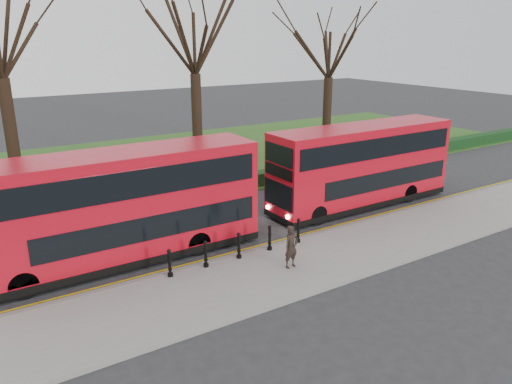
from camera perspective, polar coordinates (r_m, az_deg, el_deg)
ground at (r=21.54m, az=0.57°, el=-5.45°), size 120.00×120.00×0.00m
pavement at (r=19.29m, az=5.50°, el=-8.16°), size 60.00×4.00×0.15m
kerb at (r=20.75m, az=2.09°, el=-6.16°), size 60.00×0.25×0.16m
grass_verge at (r=34.44m, az=-13.22°, el=3.01°), size 60.00×18.00×0.06m
hedge at (r=27.00m, az=-7.34°, el=0.15°), size 60.00×0.90×0.80m
yellow_line_outer at (r=21.00m, az=1.62°, el=-6.06°), size 60.00×0.10×0.01m
yellow_line_inner at (r=21.15m, az=1.32°, el=-5.88°), size 60.00×0.10×0.01m
tree_mid at (r=29.53m, az=-7.10°, el=17.18°), size 7.29×7.29×11.39m
tree_right at (r=35.07m, az=8.42°, el=15.78°), size 6.55×6.55×10.23m
bollard_row at (r=19.31m, az=-1.97°, el=-6.18°), size 5.88×0.15×1.00m
bus_lead at (r=19.52m, az=-15.16°, el=-1.76°), size 10.80×2.48×4.29m
bus_rear at (r=25.79m, az=12.01°, el=2.93°), size 10.34×2.38×4.11m
pedestrian at (r=18.50m, az=4.06°, el=-6.26°), size 0.63×0.45×1.63m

